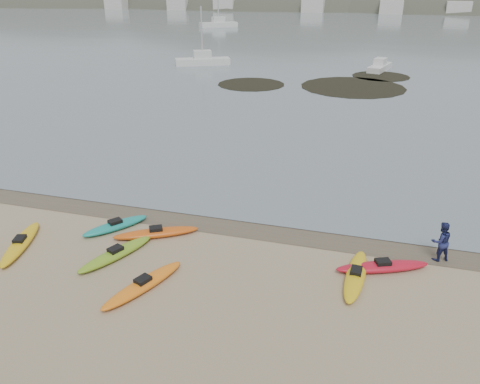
% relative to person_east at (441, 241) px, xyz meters
% --- Properties ---
extents(ground, '(600.00, 600.00, 0.00)m').
position_rel_person_east_xyz_m(ground, '(-8.42, 0.91, -0.83)').
color(ground, tan).
rests_on(ground, ground).
extents(wet_sand, '(60.00, 60.00, 0.00)m').
position_rel_person_east_xyz_m(wet_sand, '(-8.42, 0.61, -0.82)').
color(wet_sand, brown).
rests_on(wet_sand, ground).
extents(kayaks, '(20.26, 8.64, 0.34)m').
position_rel_person_east_xyz_m(kayaks, '(-8.41, -2.31, -0.66)').
color(kayaks, silver).
rests_on(kayaks, ground).
extents(person_east, '(0.99, 0.89, 1.65)m').
position_rel_person_east_xyz_m(person_east, '(0.00, 0.00, 0.00)').
color(person_east, navy).
rests_on(person_east, ground).
extents(kelp_mats, '(19.78, 15.20, 0.04)m').
position_rel_person_east_xyz_m(kelp_mats, '(-7.18, 32.97, -0.80)').
color(kelp_mats, black).
rests_on(kelp_mats, water).
extents(moored_boats, '(82.85, 84.82, 1.20)m').
position_rel_person_east_xyz_m(moored_boats, '(-1.98, 82.64, -0.28)').
color(moored_boats, silver).
rests_on(moored_boats, ground).
extents(far_hills, '(550.00, 135.00, 80.00)m').
position_rel_person_east_xyz_m(far_hills, '(30.96, 194.87, -16.76)').
color(far_hills, '#384235').
rests_on(far_hills, ground).
extents(far_town, '(199.00, 5.00, 4.00)m').
position_rel_person_east_xyz_m(far_town, '(-2.42, 145.91, 1.17)').
color(far_town, beige).
rests_on(far_town, ground).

